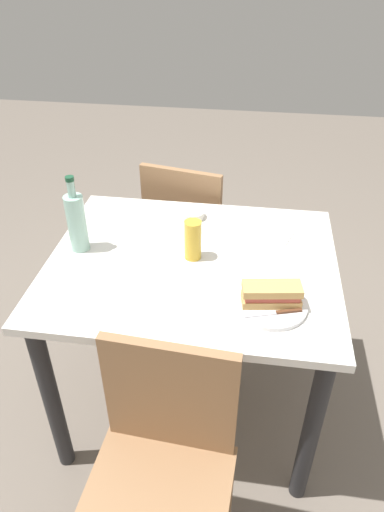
{
  "coord_description": "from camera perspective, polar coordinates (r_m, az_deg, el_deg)",
  "views": [
    {
      "loc": [
        -0.19,
        1.34,
        1.75
      ],
      "look_at": [
        0.0,
        0.0,
        0.79
      ],
      "focal_mm": 32.98,
      "sensor_mm": 36.0,
      "label": 1
    }
  ],
  "objects": [
    {
      "name": "olive_bowl",
      "position": [
        1.91,
        0.06,
        5.08
      ],
      "size": [
        0.1,
        0.1,
        0.03
      ],
      "primitive_type": "cylinder",
      "color": "silver",
      "rests_on": "dining_table"
    },
    {
      "name": "knife_near",
      "position": [
        1.45,
        10.23,
        -6.79
      ],
      "size": [
        0.18,
        0.06,
        0.01
      ],
      "color": "silver",
      "rests_on": "plate_near"
    },
    {
      "name": "chair_near",
      "position": [
        2.34,
        -0.4,
        3.18
      ],
      "size": [
        0.47,
        0.47,
        0.87
      ],
      "color": "#936B47",
      "rests_on": "ground"
    },
    {
      "name": "ground_plane",
      "position": [
        2.21,
        -0.0,
        -16.88
      ],
      "size": [
        8.0,
        8.0,
        0.0
      ],
      "primitive_type": "plane",
      "color": "#6B6056"
    },
    {
      "name": "dining_table",
      "position": [
        1.75,
        -0.0,
        -3.93
      ],
      "size": [
        1.02,
        0.84,
        0.77
      ],
      "color": "silver",
      "rests_on": "ground"
    },
    {
      "name": "paper_napkin",
      "position": [
        1.84,
        9.83,
        2.73
      ],
      "size": [
        0.18,
        0.18,
        0.0
      ],
      "primitive_type": "cube",
      "rotation": [
        0.0,
        0.0,
        -0.36
      ],
      "color": "white",
      "rests_on": "dining_table"
    },
    {
      "name": "beer_glass",
      "position": [
        1.64,
        0.04,
        1.97
      ],
      "size": [
        0.06,
        0.06,
        0.15
      ],
      "primitive_type": "cylinder",
      "color": "gold",
      "rests_on": "dining_table"
    },
    {
      "name": "plate_near",
      "position": [
        1.49,
        9.46,
        -5.82
      ],
      "size": [
        0.23,
        0.23,
        0.01
      ],
      "primitive_type": "cylinder",
      "color": "white",
      "rests_on": "dining_table"
    },
    {
      "name": "baguette_sandwich_near",
      "position": [
        1.47,
        9.62,
        -4.59
      ],
      "size": [
        0.19,
        0.1,
        0.07
      ],
      "color": "tan",
      "rests_on": "plate_near"
    },
    {
      "name": "water_bottle",
      "position": [
        1.72,
        -13.82,
        4.09
      ],
      "size": [
        0.07,
        0.07,
        0.29
      ],
      "color": "#99C6B7",
      "rests_on": "dining_table"
    },
    {
      "name": "chair_far",
      "position": [
        1.45,
        -3.56,
        -23.86
      ],
      "size": [
        0.43,
        0.43,
        0.87
      ],
      "color": "#936B47",
      "rests_on": "ground"
    }
  ]
}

